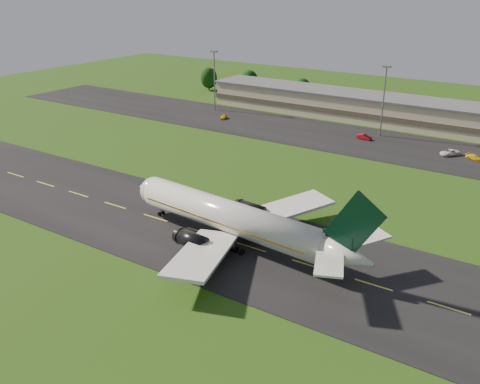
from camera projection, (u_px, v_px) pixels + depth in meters
The scene contains 12 objects.
ground at pixel (201, 232), 97.81m from camera, with size 360.00×360.00×0.00m, color #1C4110.
taxiway at pixel (201, 232), 97.79m from camera, with size 220.00×30.00×0.10m, color black.
apron at pixel (353, 140), 153.44m from camera, with size 260.00×30.00×0.10m, color black.
airliner at pixel (234, 219), 92.21m from camera, with size 51.27×42.01×15.57m.
terminal at pixel (403, 112), 167.37m from camera, with size 145.00×16.00×8.40m.
light_mast_west at pixel (214, 73), 183.10m from camera, with size 2.40×1.20×20.35m.
light_mast_centre at pixel (384, 93), 152.32m from camera, with size 2.40×1.20×20.35m.
tree_line at pixel (479, 110), 164.85m from camera, with size 200.67×8.32×10.36m.
service_vehicle_a at pixel (224, 117), 175.53m from camera, with size 1.52×3.78×1.29m, color yellow.
service_vehicle_b at pixel (364, 137), 153.14m from camera, with size 1.52×4.35×1.43m, color maroon.
service_vehicle_c at pixel (450, 153), 139.43m from camera, with size 2.50×5.43×1.51m, color white.
service_vehicle_d at pixel (474, 157), 136.23m from camera, with size 1.77×4.36×1.26m, color yellow.
Camera 1 is at (54.67, -69.31, 43.36)m, focal length 40.00 mm.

